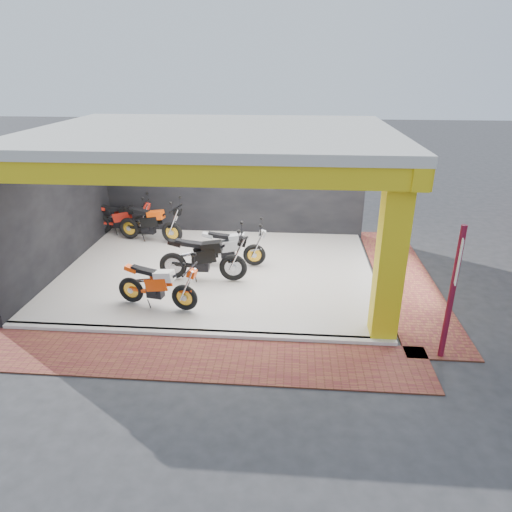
# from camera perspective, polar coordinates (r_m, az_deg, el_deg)

# --- Properties ---
(ground) EXTENTS (80.00, 80.00, 0.00)m
(ground) POSITION_cam_1_polar(r_m,az_deg,el_deg) (10.30, -6.49, -6.81)
(ground) COLOR #2D2D30
(ground) RESTS_ON ground
(showroom_floor) EXTENTS (8.00, 6.00, 0.10)m
(showroom_floor) POSITION_cam_1_polar(r_m,az_deg,el_deg) (12.03, -4.75, -1.93)
(showroom_floor) COLOR white
(showroom_floor) RESTS_ON ground
(showroom_ceiling) EXTENTS (8.40, 6.40, 0.20)m
(showroom_ceiling) POSITION_cam_1_polar(r_m,az_deg,el_deg) (11.04, -5.36, 15.07)
(showroom_ceiling) COLOR beige
(showroom_ceiling) RESTS_ON corner_column
(back_wall) EXTENTS (8.20, 0.20, 3.50)m
(back_wall) POSITION_cam_1_polar(r_m,az_deg,el_deg) (14.39, -3.01, 9.43)
(back_wall) COLOR black
(back_wall) RESTS_ON ground
(left_wall) EXTENTS (0.20, 6.20, 3.50)m
(left_wall) POSITION_cam_1_polar(r_m,az_deg,el_deg) (12.76, -23.60, 5.81)
(left_wall) COLOR black
(left_wall) RESTS_ON ground
(corner_column) EXTENTS (0.50, 0.50, 3.50)m
(corner_column) POSITION_cam_1_polar(r_m,az_deg,el_deg) (8.88, 16.49, -0.08)
(corner_column) COLOR gold
(corner_column) RESTS_ON ground
(header_beam_front) EXTENTS (8.40, 0.30, 0.40)m
(header_beam_front) POSITION_cam_1_polar(r_m,az_deg,el_deg) (8.19, -8.82, 10.11)
(header_beam_front) COLOR gold
(header_beam_front) RESTS_ON corner_column
(header_beam_right) EXTENTS (0.30, 6.40, 0.40)m
(header_beam_right) POSITION_cam_1_polar(r_m,az_deg,el_deg) (11.13, 16.01, 12.82)
(header_beam_right) COLOR gold
(header_beam_right) RESTS_ON corner_column
(floor_kerb) EXTENTS (8.00, 0.20, 0.10)m
(floor_kerb) POSITION_cam_1_polar(r_m,az_deg,el_deg) (9.42, -7.66, -9.58)
(floor_kerb) COLOR white
(floor_kerb) RESTS_ON ground
(paver_front) EXTENTS (9.00, 1.40, 0.03)m
(paver_front) POSITION_cam_1_polar(r_m,az_deg,el_deg) (8.81, -8.70, -12.45)
(paver_front) COLOR brown
(paver_front) RESTS_ON ground
(paver_right) EXTENTS (1.40, 7.00, 0.03)m
(paver_right) POSITION_cam_1_polar(r_m,az_deg,el_deg) (12.25, 18.03, -2.74)
(paver_right) COLOR brown
(paver_right) RESTS_ON ground
(signpost) EXTENTS (0.10, 0.36, 2.61)m
(signpost) POSITION_cam_1_polar(r_m,az_deg,el_deg) (8.75, 23.38, -3.76)
(signpost) COLOR maroon
(signpost) RESTS_ON ground
(moto_hero) EXTENTS (2.11, 1.13, 1.22)m
(moto_hero) POSITION_cam_1_polar(r_m,az_deg,el_deg) (9.87, -9.02, -3.65)
(moto_hero) COLOR #F1420A
(moto_hero) RESTS_ON showroom_floor
(moto_row_a) EXTENTS (2.03, 0.79, 1.23)m
(moto_row_a) POSITION_cam_1_polar(r_m,az_deg,el_deg) (11.94, -0.20, 1.43)
(moto_row_a) COLOR #A4A6AC
(moto_row_a) RESTS_ON showroom_floor
(moto_row_b) EXTENTS (2.31, 0.86, 1.41)m
(moto_row_b) POSITION_cam_1_polar(r_m,az_deg,el_deg) (11.07, -2.91, 0.13)
(moto_row_b) COLOR black
(moto_row_b) RESTS_ON showroom_floor
(moto_row_c) EXTENTS (2.33, 1.24, 1.35)m
(moto_row_c) POSITION_cam_1_polar(r_m,az_deg,el_deg) (13.72, -10.54, 4.17)
(moto_row_c) COLOR black
(moto_row_c) RESTS_ON showroom_floor
(moto_row_d) EXTENTS (2.06, 0.84, 1.24)m
(moto_row_d) POSITION_cam_1_polar(r_m,az_deg,el_deg) (14.73, -14.14, 4.92)
(moto_row_d) COLOR red
(moto_row_d) RESTS_ON showroom_floor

